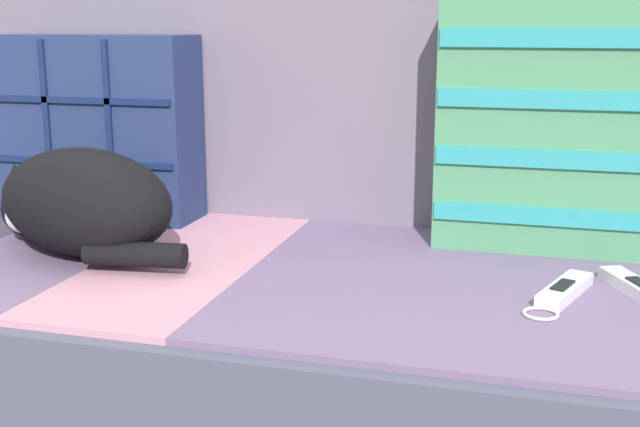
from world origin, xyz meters
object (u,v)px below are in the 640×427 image
Objects in this scene: couch at (200,357)px; game_remote_near at (563,291)px; throw_pillow_quilted at (97,127)px; throw_pillow_striped at (554,125)px; game_remote_far at (639,289)px; sleeping_cat at (79,203)px.

game_remote_near is (0.61, -0.08, 0.21)m from couch.
throw_pillow_quilted reaches higher than couch.
throw_pillow_striped reaches higher than couch.
couch is at bearing 176.88° from game_remote_far.
game_remote_near is at bearing -1.39° from sleeping_cat.
game_remote_far is (0.13, -0.23, -0.21)m from throw_pillow_striped.
game_remote_near is at bearing -16.65° from throw_pillow_quilted.
sleeping_cat is at bearing -162.46° from couch.
throw_pillow_striped reaches higher than throw_pillow_quilted.
throw_pillow_quilted is 2.00× the size of game_remote_far.
game_remote_far is at bearing -12.88° from throw_pillow_quilted.
throw_pillow_quilted is 0.29m from sleeping_cat.
throw_pillow_striped is at bearing -0.03° from throw_pillow_quilted.
throw_pillow_striped is (0.58, 0.19, 0.41)m from couch.
couch is 0.74m from throw_pillow_striped.
game_remote_far is (0.11, 0.04, 0.00)m from game_remote_near.
couch is 0.34m from sleeping_cat.
game_remote_near is 0.99× the size of game_remote_far.
sleeping_cat is (0.11, -0.25, -0.10)m from throw_pillow_quilted.
couch is 0.65m from game_remote_near.
throw_pillow_striped is at bearing 18.20° from couch.
couch is 9.22× the size of game_remote_far.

